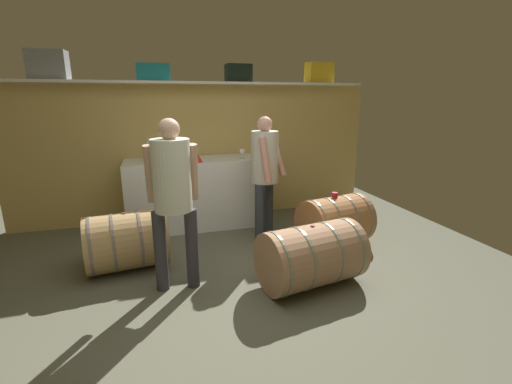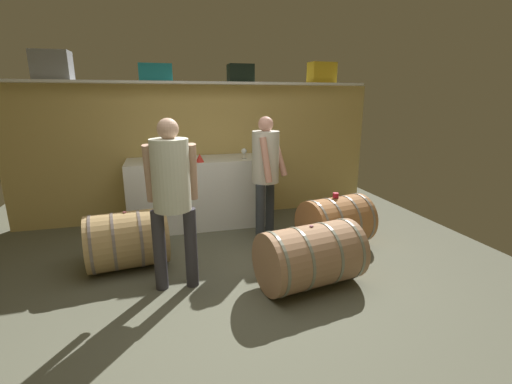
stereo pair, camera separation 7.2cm
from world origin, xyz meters
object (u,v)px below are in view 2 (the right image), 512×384
(work_cabinet, at_px, (197,192))
(visitor_tasting, at_px, (266,166))
(toolcase_teal, at_px, (155,73))
(tasting_cup, at_px, (336,195))
(toolcase_grey, at_px, (52,65))
(wine_glass, at_px, (244,151))
(wine_bottle_clear, at_px, (150,152))
(wine_barrel_far, at_px, (310,256))
(winemaker_pouring, at_px, (172,188))
(wine_barrel_flank, at_px, (127,240))
(red_funnel, at_px, (200,158))
(toolcase_black, at_px, (240,73))
(toolcase_yellow, at_px, (322,73))
(wine_barrel_near, at_px, (336,222))

(work_cabinet, distance_m, visitor_tasting, 1.18)
(toolcase_teal, relative_size, tasting_cup, 6.11)
(toolcase_grey, bearing_deg, wine_glass, -7.22)
(wine_bottle_clear, bearing_deg, wine_barrel_far, -52.64)
(toolcase_grey, height_order, winemaker_pouring, toolcase_grey)
(wine_barrel_flank, bearing_deg, toolcase_grey, 113.54)
(toolcase_teal, distance_m, tasting_cup, 2.79)
(wine_glass, relative_size, winemaker_pouring, 0.09)
(red_funnel, distance_m, tasting_cup, 1.77)
(winemaker_pouring, bearing_deg, wine_barrel_far, -9.99)
(wine_glass, height_order, wine_barrel_flank, wine_glass)
(wine_bottle_clear, height_order, tasting_cup, wine_bottle_clear)
(toolcase_black, xyz_separation_m, wine_glass, (-0.05, -0.39, -1.03))
(toolcase_black, height_order, wine_barrel_flank, toolcase_black)
(wine_barrel_far, bearing_deg, winemaker_pouring, 156.01)
(toolcase_grey, height_order, red_funnel, toolcase_grey)
(toolcase_yellow, height_order, work_cabinet, toolcase_yellow)
(red_funnel, bearing_deg, visitor_tasting, -35.11)
(wine_glass, distance_m, wine_barrel_far, 1.96)
(toolcase_black, height_order, winemaker_pouring, toolcase_black)
(red_funnel, relative_size, wine_barrel_flank, 0.13)
(work_cabinet, height_order, wine_barrel_flank, work_cabinet)
(toolcase_black, bearing_deg, work_cabinet, -159.69)
(red_funnel, height_order, visitor_tasting, visitor_tasting)
(toolcase_yellow, relative_size, work_cabinet, 0.21)
(toolcase_grey, bearing_deg, work_cabinet, -6.05)
(wine_barrel_near, distance_m, winemaker_pouring, 2.06)
(winemaker_pouring, relative_size, visitor_tasting, 1.03)
(winemaker_pouring, bearing_deg, wine_barrel_near, 18.05)
(toolcase_black, xyz_separation_m, wine_bottle_clear, (-1.27, -0.33, -1.00))
(wine_bottle_clear, xyz_separation_m, red_funnel, (0.61, -0.16, -0.08))
(wine_bottle_clear, distance_m, tasting_cup, 2.38)
(wine_glass, bearing_deg, toolcase_black, 82.63)
(toolcase_grey, xyz_separation_m, work_cabinet, (1.65, -0.25, -1.65))
(toolcase_yellow, relative_size, wine_barrel_far, 0.37)
(toolcase_yellow, distance_m, wine_barrel_far, 3.03)
(toolcase_grey, distance_m, wine_bottle_clear, 1.54)
(toolcase_teal, height_order, tasting_cup, toolcase_teal)
(toolcase_grey, height_order, toolcase_yellow, toolcase_grey)
(wine_glass, relative_size, tasting_cup, 2.08)
(toolcase_teal, bearing_deg, wine_barrel_flank, -107.67)
(wine_glass, bearing_deg, wine_barrel_flank, -147.15)
(wine_barrel_flank, height_order, visitor_tasting, visitor_tasting)
(toolcase_grey, relative_size, wine_barrel_far, 0.41)
(toolcase_grey, distance_m, winemaker_pouring, 2.56)
(toolcase_teal, xyz_separation_m, wine_barrel_far, (1.29, -2.20, -1.76))
(wine_bottle_clear, relative_size, red_funnel, 2.71)
(work_cabinet, xyz_separation_m, wine_bottle_clear, (-0.57, -0.09, 0.60))
(work_cabinet, relative_size, wine_barrel_flank, 2.10)
(toolcase_yellow, distance_m, red_funnel, 2.24)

